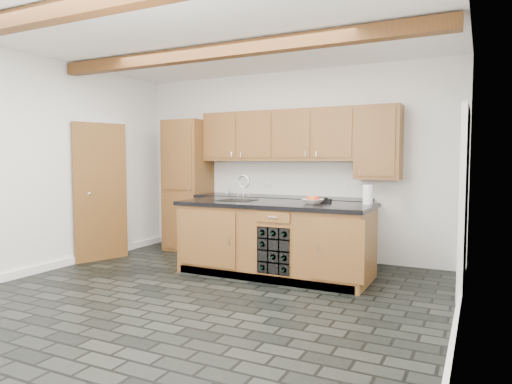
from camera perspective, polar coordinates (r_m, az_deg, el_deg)
ground at (r=4.98m, az=-7.14°, el=-13.09°), size 5.00×5.00×0.00m
room_shell at (r=5.26m, az=-4.86°, el=4.68°), size 5.01×5.00×5.00m
back_cabinetry at (r=6.91m, az=0.44°, el=0.00°), size 3.65×0.62×2.20m
island at (r=5.83m, az=2.39°, el=-5.85°), size 2.48×0.96×0.93m
faucet at (r=6.06m, az=-2.22°, el=-0.72°), size 0.45×0.40×0.34m
kitchen_scale at (r=5.84m, az=8.41°, el=-1.00°), size 0.19×0.13×0.06m
fruit_bowl at (r=5.61m, az=7.13°, el=-1.16°), size 0.32×0.32×0.06m
fruit_cluster at (r=5.61m, az=7.13°, el=-0.84°), size 0.16×0.17×0.07m
paper_towel at (r=5.64m, az=13.81°, el=-0.33°), size 0.12×0.12×0.24m
mug at (r=7.27m, az=-3.63°, el=0.11°), size 0.11×0.11×0.08m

